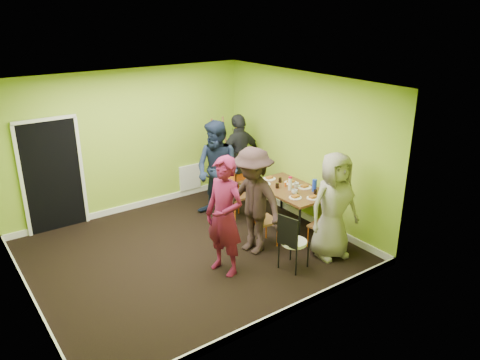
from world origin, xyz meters
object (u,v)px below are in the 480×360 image
object	(u,v)px
chair_front_end	(325,223)
person_left_far	(218,171)
chair_left_near	(260,216)
easel	(223,157)
thermos	(290,184)
blue_bottle	(314,185)
person_back_end	(239,158)
person_standing	(225,216)
orange_bottle	(285,184)
chair_back_end	(245,167)
person_left_near	(253,201)
chair_left_far	(233,192)
person_front_end	(334,206)
dining_table	(290,191)
chair_bentwood	(292,240)

from	to	relation	value
chair_front_end	person_left_far	distance (m)	2.28
chair_left_near	easel	bearing A→B (deg)	166.19
thermos	person_left_far	world-z (taller)	person_left_far
blue_bottle	person_back_end	bearing A→B (deg)	97.53
blue_bottle	person_standing	xyz separation A→B (m)	(-2.12, -0.28, 0.07)
chair_front_end	orange_bottle	xyz separation A→B (m)	(0.09, 1.13, 0.31)
chair_back_end	person_left_near	size ratio (longest dim) A/B	0.62
chair_back_end	person_back_end	distance (m)	0.26
chair_left_near	person_back_end	distance (m)	2.15
chair_left_near	blue_bottle	xyz separation A→B (m)	(1.19, -0.06, 0.31)
chair_left_far	person_left_far	size ratio (longest dim) A/B	0.54
orange_bottle	person_left_near	distance (m)	1.24
chair_left_far	person_front_end	xyz separation A→B (m)	(0.55, -2.04, 0.31)
chair_front_end	orange_bottle	world-z (taller)	chair_front_end
blue_bottle	chair_back_end	bearing A→B (deg)	99.40
thermos	person_front_end	bearing A→B (deg)	-95.78
chair_left_far	person_left_far	xyz separation A→B (m)	(-0.14, 0.30, 0.37)
easel	person_front_end	bearing A→B (deg)	-90.00
dining_table	person_front_end	bearing A→B (deg)	-98.39
chair_left_far	orange_bottle	size ratio (longest dim) A/B	14.48
orange_bottle	person_standing	bearing A→B (deg)	-157.77
dining_table	person_back_end	size ratio (longest dim) A/B	0.82
easel	thermos	size ratio (longest dim) A/B	7.86
orange_bottle	person_front_end	xyz separation A→B (m)	(-0.17, -1.37, 0.10)
orange_bottle	person_back_end	bearing A→B (deg)	89.87
thermos	blue_bottle	world-z (taller)	thermos
blue_bottle	person_standing	size ratio (longest dim) A/B	0.12
chair_left_near	person_back_end	size ratio (longest dim) A/B	0.53
dining_table	chair_front_end	distance (m)	1.03
chair_front_end	person_left_far	bearing A→B (deg)	97.17
thermos	person_left_far	distance (m)	1.41
person_standing	easel	bearing A→B (deg)	131.73
orange_bottle	person_front_end	distance (m)	1.38
easel	person_left_near	bearing A→B (deg)	-112.57
dining_table	orange_bottle	distance (m)	0.16
person_left_far	person_front_end	distance (m)	2.44
chair_front_end	chair_left_near	bearing A→B (deg)	127.01
dining_table	person_left_far	bearing A→B (deg)	128.48
dining_table	easel	bearing A→B (deg)	95.38
chair_back_end	person_front_end	xyz separation A→B (m)	(-0.15, -2.62, 0.10)
dining_table	chair_back_end	bearing A→B (deg)	91.59
chair_bentwood	thermos	distance (m)	1.52
chair_left_far	orange_bottle	distance (m)	1.00
thermos	easel	bearing A→B (deg)	93.43
thermos	chair_back_end	bearing A→B (deg)	89.00
dining_table	chair_left_far	bearing A→B (deg)	132.45
chair_left_far	easel	world-z (taller)	easel
chair_left_far	easel	bearing A→B (deg)	152.86
chair_back_end	chair_front_end	distance (m)	2.40
orange_bottle	person_left_near	size ratio (longest dim) A/B	0.04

